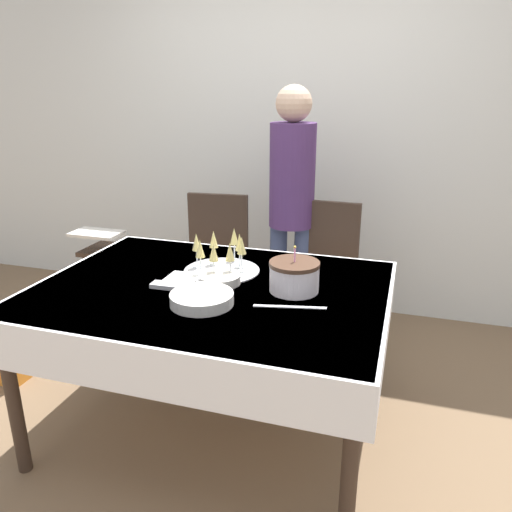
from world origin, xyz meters
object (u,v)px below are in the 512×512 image
at_px(gift_bag, 5,357).
at_px(dining_chair_far_left, 214,263).
at_px(high_chair, 106,260).
at_px(dining_chair_far_right, 322,275).
at_px(person_standing, 292,195).
at_px(plate_stack_main, 202,299).
at_px(champagne_tray, 221,255).
at_px(plate_stack_dessert, 220,279).
at_px(birthday_cake, 294,276).

bearing_deg(gift_bag, dining_chair_far_left, 41.65).
xyz_separation_m(dining_chair_far_left, high_chair, (-0.80, -0.03, -0.05)).
xyz_separation_m(dining_chair_far_left, dining_chair_far_right, (0.71, 0.00, 0.00)).
bearing_deg(person_standing, high_chair, -172.79).
relative_size(dining_chair_far_right, gift_bag, 3.19).
bearing_deg(plate_stack_main, high_chair, 138.10).
height_order(champagne_tray, plate_stack_dessert, champagne_tray).
height_order(champagne_tray, gift_bag, champagne_tray).
height_order(plate_stack_dessert, person_standing, person_standing).
relative_size(plate_stack_main, person_standing, 0.16).
bearing_deg(birthday_cake, champagne_tray, 161.03).
relative_size(dining_chair_far_right, high_chair, 1.37).
xyz_separation_m(dining_chair_far_left, birthday_cake, (0.72, -0.85, 0.30)).
distance_m(plate_stack_dessert, gift_bag, 1.49).
xyz_separation_m(dining_chair_far_right, high_chair, (-1.50, -0.03, -0.05)).
bearing_deg(dining_chair_far_left, plate_stack_main, -70.32).
height_order(dining_chair_far_left, gift_bag, dining_chair_far_left).
height_order(dining_chair_far_right, plate_stack_dessert, dining_chair_far_right).
height_order(dining_chair_far_left, dining_chair_far_right, same).
bearing_deg(high_chair, dining_chair_far_right, 1.25).
bearing_deg(gift_bag, high_chair, 78.38).
bearing_deg(birthday_cake, dining_chair_far_right, 91.26).
relative_size(dining_chair_far_left, birthday_cake, 4.38).
distance_m(dining_chair_far_right, plate_stack_dessert, 0.96).
bearing_deg(plate_stack_main, dining_chair_far_right, 74.12).
height_order(champagne_tray, person_standing, person_standing).
bearing_deg(person_standing, champagne_tray, -99.84).
distance_m(person_standing, gift_bag, 1.94).
height_order(person_standing, high_chair, person_standing).
xyz_separation_m(dining_chair_far_right, person_standing, (-0.23, 0.13, 0.45)).
distance_m(plate_stack_main, high_chair, 1.63).
bearing_deg(plate_stack_main, birthday_cake, 37.46).
distance_m(dining_chair_far_right, champagne_tray, 0.86).
height_order(dining_chair_far_right, person_standing, person_standing).
xyz_separation_m(plate_stack_dessert, gift_bag, (-1.34, 0.00, -0.64)).
xyz_separation_m(plate_stack_dessert, high_chair, (-1.17, 0.83, -0.31)).
xyz_separation_m(champagne_tray, plate_stack_dessert, (0.05, -0.15, -0.06)).
bearing_deg(dining_chair_far_right, high_chair, -178.75).
xyz_separation_m(dining_chair_far_left, plate_stack_dessert, (0.38, -0.86, 0.26)).
height_order(birthday_cake, person_standing, person_standing).
xyz_separation_m(plate_stack_dessert, person_standing, (0.10, 0.99, 0.20)).
distance_m(dining_chair_far_right, plate_stack_main, 1.17).
distance_m(plate_stack_dessert, high_chair, 1.47).
height_order(champagne_tray, plate_stack_main, champagne_tray).
bearing_deg(gift_bag, plate_stack_main, -10.01).
relative_size(birthday_cake, gift_bag, 0.73).
bearing_deg(high_chair, person_standing, 7.21).
bearing_deg(gift_bag, person_standing, 34.40).
bearing_deg(birthday_cake, high_chair, 151.87).
bearing_deg(plate_stack_dessert, person_standing, 84.33).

